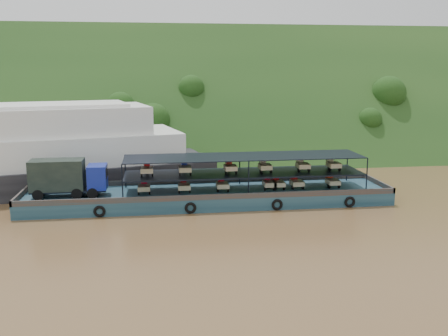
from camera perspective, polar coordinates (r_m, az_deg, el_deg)
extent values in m
plane|color=brown|center=(47.44, 2.90, -4.44)|extent=(160.00, 160.00, 0.00)
cube|color=#143413|center=(82.30, -1.78, 2.34)|extent=(140.00, 39.60, 39.60)
cube|color=#123142|center=(48.62, -1.80, -3.30)|extent=(35.00, 7.00, 1.20)
cube|color=#592D19|center=(51.70, -2.21, -1.44)|extent=(35.00, 0.20, 0.50)
cube|color=#592D19|center=(45.13, -1.35, -3.34)|extent=(35.00, 0.20, 0.50)
cube|color=#592D19|center=(53.09, 17.22, -1.61)|extent=(0.20, 7.00, 0.50)
cube|color=#592D19|center=(49.74, -22.19, -2.81)|extent=(0.20, 7.00, 0.50)
torus|color=black|center=(45.24, -14.05, -4.84)|extent=(1.06, 0.26, 1.06)
torus|color=black|center=(45.05, -3.85, -4.58)|extent=(1.06, 0.26, 1.06)
torus|color=black|center=(46.27, 6.10, -4.19)|extent=(1.06, 0.26, 1.06)
torus|color=black|center=(48.41, 14.19, -3.78)|extent=(1.06, 0.26, 1.06)
cylinder|color=black|center=(47.90, -20.49, -2.90)|extent=(1.00, 0.35, 1.00)
cylinder|color=black|center=(49.89, -19.99, -2.31)|extent=(1.00, 0.35, 1.00)
cylinder|color=black|center=(47.28, -16.47, -2.82)|extent=(1.00, 0.35, 1.00)
cylinder|color=black|center=(49.29, -16.13, -2.23)|extent=(1.00, 0.35, 1.00)
cylinder|color=black|center=(47.09, -14.79, -2.79)|extent=(1.00, 0.35, 1.00)
cylinder|color=black|center=(49.11, -14.52, -2.20)|extent=(1.00, 0.35, 1.00)
cube|color=black|center=(48.37, -17.24, -2.37)|extent=(6.79, 2.22, 0.20)
cube|color=navy|center=(47.77, -14.25, -0.96)|extent=(1.70, 2.40, 2.19)
cube|color=black|center=(47.60, -13.26, -0.47)|extent=(0.07, 1.99, 0.90)
cube|color=black|center=(48.23, -18.51, -0.73)|extent=(4.79, 2.41, 2.79)
cube|color=black|center=(48.58, 2.29, -0.58)|extent=(23.00, 5.00, 0.12)
cube|color=black|center=(48.27, 2.31, 1.33)|extent=(23.00, 5.00, 0.08)
cylinder|color=black|center=(45.50, -11.55, -1.64)|extent=(0.12, 0.12, 3.30)
cylinder|color=black|center=(50.38, -11.21, -0.37)|extent=(0.12, 0.12, 3.30)
cylinder|color=black|center=(46.18, 2.84, -1.23)|extent=(0.12, 0.12, 3.30)
cylinder|color=black|center=(50.99, 1.80, -0.01)|extent=(0.12, 0.12, 3.30)
cylinder|color=black|center=(49.59, 16.01, -0.78)|extent=(0.12, 0.12, 3.30)
cylinder|color=black|center=(54.10, 13.89, 0.32)|extent=(0.12, 0.12, 3.30)
cylinder|color=black|center=(49.19, -9.08, -2.24)|extent=(0.12, 0.52, 0.52)
cylinder|color=black|center=(47.46, -9.73, -2.76)|extent=(0.14, 0.52, 0.52)
cylinder|color=black|center=(47.43, -8.52, -2.73)|extent=(0.14, 0.52, 0.52)
cube|color=#C3B78A|center=(47.70, -9.13, -2.24)|extent=(1.15, 1.50, 0.44)
cube|color=red|center=(48.78, -9.11, -1.72)|extent=(0.55, 0.80, 0.80)
cube|color=red|center=(48.47, -9.13, -1.20)|extent=(0.50, 0.10, 0.10)
cylinder|color=black|center=(49.24, -4.68, -2.11)|extent=(0.12, 0.52, 0.52)
cylinder|color=black|center=(47.47, -5.15, -2.63)|extent=(0.14, 0.52, 0.52)
cylinder|color=black|center=(47.53, -3.95, -2.60)|extent=(0.14, 0.52, 0.52)
cube|color=beige|center=(47.75, -4.58, -2.12)|extent=(1.15, 1.50, 0.44)
cube|color=#B10B0D|center=(48.83, -4.66, -1.60)|extent=(0.55, 0.80, 0.80)
cube|color=#B10B0D|center=(48.53, -4.66, -1.08)|extent=(0.50, 0.10, 0.10)
cylinder|color=black|center=(49.57, -0.40, -1.98)|extent=(0.12, 0.52, 0.52)
cylinder|color=black|center=(47.78, -0.71, -2.50)|extent=(0.14, 0.52, 0.52)
cylinder|color=black|center=(47.91, 0.48, -2.46)|extent=(0.14, 0.52, 0.52)
cube|color=beige|center=(48.10, -0.17, -1.98)|extent=(1.15, 1.50, 0.44)
cube|color=red|center=(49.17, -0.35, -1.47)|extent=(0.55, 0.80, 0.80)
cube|color=red|center=(48.86, -0.32, -0.95)|extent=(0.50, 0.10, 0.10)
cylinder|color=black|center=(50.37, 4.82, -1.81)|extent=(0.12, 0.52, 0.52)
cylinder|color=black|center=(48.55, 4.70, -2.31)|extent=(0.14, 0.52, 0.52)
cylinder|color=black|center=(48.78, 5.85, -2.27)|extent=(0.14, 0.52, 0.52)
cube|color=beige|center=(48.91, 5.19, -1.80)|extent=(1.15, 1.50, 0.44)
cube|color=#B70C21|center=(49.97, 4.90, -1.31)|extent=(0.55, 0.80, 0.80)
cube|color=#B70C21|center=(49.67, 4.96, -0.79)|extent=(0.50, 0.10, 0.10)
cylinder|color=black|center=(51.04, 7.88, -1.70)|extent=(0.12, 0.52, 0.52)
cylinder|color=black|center=(49.23, 7.88, -2.19)|extent=(0.14, 0.52, 0.52)
cylinder|color=black|center=(49.50, 8.99, -2.15)|extent=(0.14, 0.52, 0.52)
cube|color=beige|center=(49.61, 8.34, -1.69)|extent=(1.15, 1.50, 0.44)
cube|color=red|center=(50.65, 7.98, -1.20)|extent=(0.55, 0.80, 0.80)
cube|color=red|center=(50.36, 8.06, -0.70)|extent=(0.50, 0.10, 0.10)
cylinder|color=black|center=(52.16, 11.78, -1.55)|extent=(0.12, 0.52, 0.52)
cylinder|color=black|center=(50.34, 11.93, -2.03)|extent=(0.14, 0.52, 0.52)
cylinder|color=black|center=(50.68, 12.99, -1.98)|extent=(0.14, 0.52, 0.52)
cube|color=beige|center=(50.75, 12.34, -1.54)|extent=(1.15, 1.50, 0.44)
cube|color=red|center=(51.77, 11.92, -1.07)|extent=(0.55, 0.80, 0.80)
cube|color=red|center=(51.48, 12.01, -0.57)|extent=(0.50, 0.10, 0.10)
cylinder|color=black|center=(50.57, 5.80, -1.78)|extent=(0.12, 0.52, 0.52)
cylinder|color=black|center=(48.75, 5.73, -2.27)|extent=(0.14, 0.52, 0.52)
cylinder|color=black|center=(48.99, 6.87, -2.23)|extent=(0.14, 0.52, 0.52)
cube|color=beige|center=(49.12, 6.21, -1.77)|extent=(1.15, 1.50, 0.44)
cube|color=red|center=(50.17, 5.90, -1.27)|extent=(0.55, 0.80, 0.80)
cube|color=red|center=(49.87, 5.96, -0.76)|extent=(0.50, 0.10, 0.10)
cylinder|color=black|center=(48.81, -8.77, -0.26)|extent=(0.12, 0.52, 0.52)
cylinder|color=black|center=(47.06, -9.40, -0.72)|extent=(0.14, 0.52, 0.52)
cylinder|color=black|center=(47.04, -8.18, -0.68)|extent=(0.14, 0.52, 0.52)
cube|color=#CBB98F|center=(47.32, -8.80, -0.21)|extent=(1.15, 1.50, 0.44)
cube|color=red|center=(48.41, -8.79, 0.27)|extent=(0.55, 0.80, 0.80)
cube|color=red|center=(48.13, -8.81, 0.81)|extent=(0.50, 0.10, 0.10)
cylinder|color=black|center=(48.88, -4.59, -0.15)|extent=(0.12, 0.52, 0.52)
cylinder|color=black|center=(47.09, -5.06, -0.60)|extent=(0.14, 0.52, 0.52)
cylinder|color=black|center=(47.15, -3.85, -0.56)|extent=(0.14, 0.52, 0.52)
cube|color=#C3B78A|center=(47.39, -4.49, -0.09)|extent=(1.15, 1.50, 0.44)
cube|color=navy|center=(48.48, -4.58, 0.38)|extent=(0.55, 0.80, 0.80)
cube|color=navy|center=(48.19, -4.57, 0.92)|extent=(0.50, 0.10, 0.10)
cylinder|color=black|center=(49.31, 0.48, -0.01)|extent=(0.12, 0.52, 0.52)
cylinder|color=black|center=(47.49, 0.20, -0.45)|extent=(0.14, 0.52, 0.52)
cylinder|color=black|center=(47.64, 1.39, -0.42)|extent=(0.14, 0.52, 0.52)
cube|color=beige|center=(47.84, 0.74, 0.05)|extent=(1.15, 1.50, 0.44)
cube|color=#AB190B|center=(48.92, 0.54, 0.52)|extent=(0.55, 0.80, 0.80)
cube|color=#AB190B|center=(48.63, 0.57, 1.05)|extent=(0.50, 0.10, 0.10)
cylinder|color=black|center=(49.91, 4.35, 0.10)|extent=(0.12, 0.52, 0.52)
cylinder|color=black|center=(48.08, 4.22, -0.34)|extent=(0.14, 0.52, 0.52)
cylinder|color=black|center=(48.30, 5.38, -0.30)|extent=(0.14, 0.52, 0.52)
cube|color=#BFB787|center=(48.46, 4.72, 0.16)|extent=(1.15, 1.50, 0.44)
cube|color=tan|center=(49.52, 4.43, 0.62)|extent=(0.55, 0.80, 0.80)
cube|color=tan|center=(49.24, 4.49, 1.15)|extent=(0.50, 0.10, 0.10)
cylinder|color=black|center=(50.84, 8.53, 0.21)|extent=(0.12, 0.52, 0.52)
cylinder|color=black|center=(49.01, 8.56, -0.21)|extent=(0.14, 0.52, 0.52)
cylinder|color=black|center=(49.30, 9.68, -0.18)|extent=(0.14, 0.52, 0.52)
cube|color=#CABC8E|center=(49.41, 9.02, 0.27)|extent=(1.15, 1.50, 0.44)
cube|color=#C8B38D|center=(50.46, 8.65, 0.72)|extent=(0.55, 0.80, 0.80)
cube|color=#C8B38D|center=(50.18, 8.73, 1.24)|extent=(0.50, 0.10, 0.10)
cylinder|color=black|center=(51.80, 11.86, 0.30)|extent=(0.12, 0.52, 0.52)
cylinder|color=black|center=(49.98, 12.01, -0.11)|extent=(0.14, 0.52, 0.52)
cylinder|color=black|center=(50.32, 13.08, -0.08)|extent=(0.14, 0.52, 0.52)
cube|color=beige|center=(50.40, 12.42, 0.37)|extent=(1.15, 1.50, 0.44)
cube|color=#BEB986|center=(51.43, 11.99, 0.80)|extent=(0.55, 0.80, 0.80)
cube|color=#BEB986|center=(51.16, 12.09, 1.31)|extent=(0.50, 0.10, 0.10)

